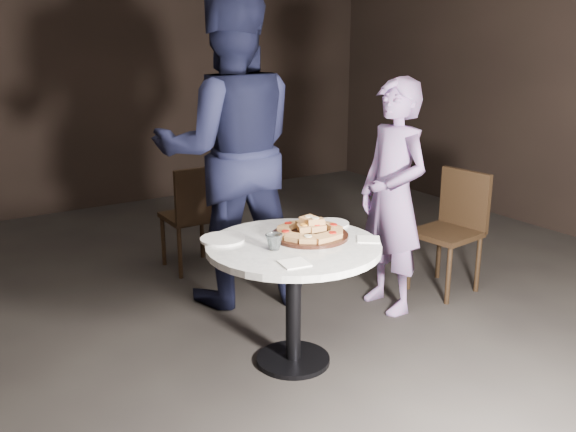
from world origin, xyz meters
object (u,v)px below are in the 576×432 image
Objects in this scene: chair_far at (194,211)px; diner_teal at (393,197)px; diner_navy at (230,152)px; water_glass at (274,242)px; focaccia_pile at (310,228)px; chair_right at (454,222)px; table at (293,267)px; serving_board at (310,235)px.

diner_teal reaches higher than chair_far.
diner_navy is 1.35× the size of diner_teal.
diner_teal is at bearing 15.99° from water_glass.
chair_right reaches higher than focaccia_pile.
focaccia_pile is 0.46× the size of chair_far.
focaccia_pile is at bearing -86.85° from chair_right.
chair_far is 0.76m from diner_navy.
diner_teal reaches higher than table.
focaccia_pile is 0.92m from diner_navy.
diner_teal is at bearing 122.47° from chair_far.
table is 1.47m from chair_right.
focaccia_pile is 0.25× the size of diner_teal.
chair_far is at bearing -145.72° from diner_teal.
chair_right reaches higher than water_glass.
water_glass reaches higher than table.
table is 0.21m from water_glass.
diner_navy is at bearing 90.87° from chair_far.
serving_board is at bearing 17.83° from table.
diner_navy is at bearing 74.16° from water_glass.
table is 2.77× the size of serving_board.
chair_right reaches higher than serving_board.
serving_board reaches higher than table.
diner_teal is (0.89, 0.27, 0.17)m from table.
chair_right is 0.41× the size of diner_navy.
serving_board is 0.28× the size of diner_teal.
table is 0.57× the size of diner_navy.
table is 13.06× the size of water_glass.
chair_far reaches higher than focaccia_pile.
focaccia_pile is at bearing 17.49° from table.
focaccia_pile is at bearing 4.07° from serving_board.
serving_board is 0.51× the size of chair_far.
diner_teal reaches higher than serving_board.
chair_right is 0.61m from diner_teal.
water_glass reaches higher than serving_board.
diner_navy is at bearing 89.07° from serving_board.
water_glass is 1.02m from diner_navy.
serving_board is at bearing -175.93° from focaccia_pile.
chair_far is 1.77m from chair_right.
serving_board is at bearing -70.89° from diner_teal.
water_glass is at bearing -71.44° from diner_teal.
serving_board is at bearing 14.31° from water_glass.
chair_far is (0.14, 1.48, -0.09)m from table.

